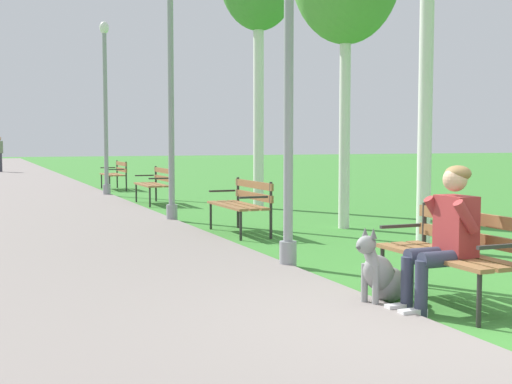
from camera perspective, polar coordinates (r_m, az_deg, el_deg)
ground_plane at (r=5.66m, az=16.62°, el=-10.84°), size 120.00×120.00×0.00m
paved_path at (r=28.30m, az=-19.90°, el=1.13°), size 4.34×60.00×0.04m
park_bench_near at (r=6.35m, az=16.13°, el=-4.47°), size 0.55×1.50×0.85m
park_bench_mid at (r=10.74m, az=-1.11°, el=-0.77°), size 0.55×1.50×0.85m
park_bench_far at (r=15.91m, az=-8.35°, el=0.84°), size 0.55×1.50×0.85m
park_bench_furthest at (r=20.85m, az=-11.60°, el=1.60°), size 0.55×1.50×0.85m
person_seated_on_near_bench at (r=6.09m, az=15.46°, el=-3.23°), size 0.74×0.49×1.25m
dog_grey at (r=6.27m, az=10.43°, el=-6.83°), size 0.80×0.44×0.71m
lamp_post_near at (r=7.88m, az=2.72°, el=8.54°), size 0.24×0.24×3.95m
lamp_post_mid at (r=12.53m, az=-7.10°, el=8.86°), size 0.24×0.24×4.77m
lamp_post_far at (r=18.56m, az=-12.40°, el=6.95°), size 0.24×0.24×4.55m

